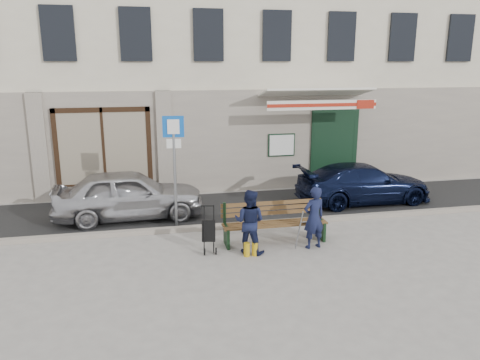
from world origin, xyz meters
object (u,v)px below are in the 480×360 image
object	(u,v)px
man	(314,218)
parking_sign	(174,153)
woman	(249,222)
bench	(273,223)
car_silver	(129,194)
stroller	(209,232)
car_navy	(363,183)

from	to	relation	value
man	parking_sign	bearing A→B (deg)	-47.76
man	woman	size ratio (longest dim) A/B	1.00
woman	bench	bearing A→B (deg)	-113.47
car_silver	stroller	bearing A→B (deg)	-149.48
car_silver	bench	distance (m)	4.05
woman	parking_sign	bearing A→B (deg)	-24.14
bench	car_silver	bearing A→B (deg)	143.30
bench	man	world-z (taller)	man
bench	woman	bearing A→B (deg)	-144.12
woman	man	bearing A→B (deg)	-150.40
parking_sign	man	world-z (taller)	parking_sign
woman	stroller	world-z (taller)	woman
car_navy	parking_sign	bearing A→B (deg)	98.31
car_navy	stroller	size ratio (longest dim) A/B	3.95
car_navy	woman	bearing A→B (deg)	124.32
car_silver	car_navy	world-z (taller)	car_silver
car_silver	man	size ratio (longest dim) A/B	2.74
car_navy	man	size ratio (longest dim) A/B	2.83
car_silver	car_navy	xyz separation A→B (m)	(6.71, 0.11, -0.08)
parking_sign	bench	xyz separation A→B (m)	(2.08, -1.55, -1.42)
car_silver	bench	size ratio (longest dim) A/B	1.61
parking_sign	stroller	xyz separation A→B (m)	(0.57, -1.78, -1.43)
parking_sign	bench	bearing A→B (deg)	-31.01
car_silver	car_navy	size ratio (longest dim) A/B	0.97
car_silver	stroller	xyz separation A→B (m)	(1.74, -2.65, -0.21)
bench	car_navy	bearing A→B (deg)	36.10
car_navy	man	xyz separation A→B (m)	(-2.67, -3.03, 0.13)
bench	man	distance (m)	0.97
car_silver	woman	xyz separation A→B (m)	(2.59, -2.89, 0.05)
man	stroller	size ratio (longest dim) A/B	1.39
stroller	man	bearing A→B (deg)	4.49
car_navy	man	distance (m)	4.04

